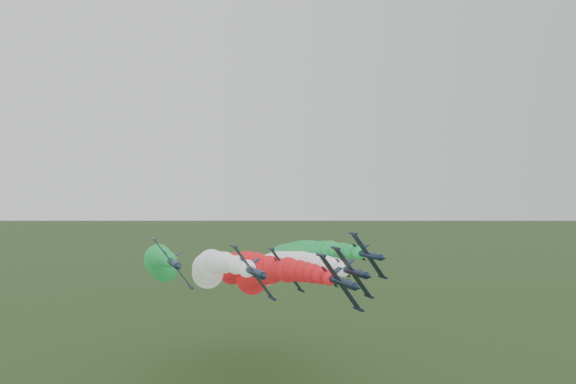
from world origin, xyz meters
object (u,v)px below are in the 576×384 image
(jet_outer_left, at_px, (161,263))
(jet_trail, at_px, (237,267))
(jet_inner_left, at_px, (209,268))
(jet_outer_right, at_px, (289,258))
(jet_inner_right, at_px, (275,268))
(jet_lead, at_px, (261,274))

(jet_outer_left, distance_m, jet_trail, 23.87)
(jet_inner_left, xyz_separation_m, jet_outer_right, (25.40, 9.74, 0.64))
(jet_inner_right, height_order, jet_outer_right, jet_outer_right)
(jet_inner_left, bearing_deg, jet_trail, 55.73)
(jet_inner_right, xyz_separation_m, jet_outer_right, (8.12, 11.35, 1.17))
(jet_inner_left, distance_m, jet_outer_left, 15.80)
(jet_trail, bearing_deg, jet_lead, -92.08)
(jet_inner_left, height_order, jet_outer_right, jet_outer_right)
(jet_outer_right, xyz_separation_m, jet_trail, (-13.33, 7.98, -3.05))
(jet_outer_left, bearing_deg, jet_outer_right, -2.84)
(jet_outer_left, bearing_deg, jet_inner_left, -46.93)
(jet_outer_left, relative_size, jet_outer_right, 1.00)
(jet_inner_right, distance_m, jet_trail, 20.11)
(jet_inner_right, bearing_deg, jet_outer_left, 154.91)
(jet_outer_left, xyz_separation_m, jet_outer_right, (36.18, -1.79, 0.07))
(jet_lead, relative_size, jet_inner_right, 1.01)
(jet_inner_left, relative_size, jet_inner_right, 1.01)
(jet_lead, height_order, jet_inner_right, jet_inner_right)
(jet_inner_right, distance_m, jet_outer_left, 31.01)
(jet_inner_left, bearing_deg, jet_outer_right, 20.98)
(jet_outer_right, bearing_deg, jet_inner_right, -125.56)
(jet_inner_left, xyz_separation_m, jet_inner_right, (17.29, -1.61, -0.53))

